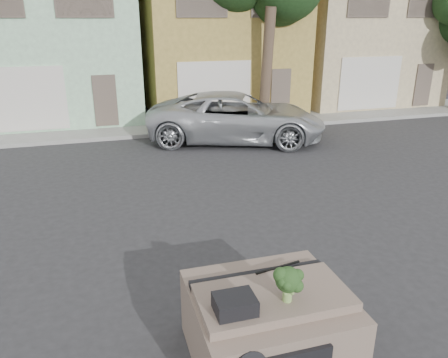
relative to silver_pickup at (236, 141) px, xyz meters
name	(u,v)px	position (x,y,z in m)	size (l,w,h in m)	color
ground_plane	(211,251)	(-3.01, -7.66, 0.00)	(120.00, 120.00, 0.00)	#303033
sidewalk	(146,127)	(-3.01, 2.84, 0.07)	(40.00, 3.00, 0.15)	gray
townhouse_mint	(51,31)	(-6.51, 6.84, 3.77)	(7.20, 8.20, 7.55)	#A3D4AC
townhouse_tan	(213,29)	(0.99, 6.84, 3.77)	(7.20, 8.20, 7.55)	#A68C42
townhouse_beige	(348,28)	(8.49, 6.84, 3.77)	(7.20, 8.20, 7.55)	#C5B187
silver_pickup	(236,141)	(0.00, 0.00, 0.00)	(2.97, 6.44, 1.79)	silver
tree_near	(268,20)	(1.99, 2.14, 4.25)	(4.40, 4.00, 8.50)	#193416
car_dashboard	(268,322)	(-3.01, -10.66, 0.56)	(2.00, 1.80, 1.12)	#786557
instrument_hump	(235,304)	(-3.59, -11.01, 1.22)	(0.48, 0.38, 0.20)	black
wiper_arm	(278,267)	(-2.73, -10.28, 1.13)	(0.70, 0.03, 0.02)	black
broccoli	(288,284)	(-2.92, -10.99, 1.35)	(0.38, 0.38, 0.47)	#1F3A17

